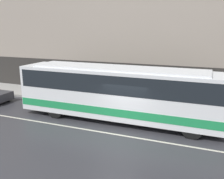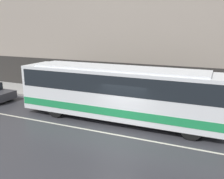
% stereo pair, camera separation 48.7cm
% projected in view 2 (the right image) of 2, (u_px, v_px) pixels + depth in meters
% --- Properties ---
extents(ground_plane, '(60.00, 60.00, 0.00)m').
position_uv_depth(ground_plane, '(117.00, 135.00, 13.10)').
color(ground_plane, '#333338').
extents(sidewalk, '(60.00, 3.11, 0.17)m').
position_uv_depth(sidewalk, '(147.00, 105.00, 18.02)').
color(sidewalk, '#A09E99').
rests_on(sidewalk, ground_plane).
extents(building_facade, '(60.00, 0.35, 11.46)m').
position_uv_depth(building_facade, '(156.00, 27.00, 18.23)').
color(building_facade, gray).
rests_on(building_facade, ground_plane).
extents(lane_stripe, '(54.00, 0.14, 0.01)m').
position_uv_depth(lane_stripe, '(117.00, 135.00, 13.10)').
color(lane_stripe, beige).
rests_on(lane_stripe, ground_plane).
extents(transit_bus, '(12.20, 2.50, 3.26)m').
position_uv_depth(transit_bus, '(117.00, 91.00, 14.84)').
color(transit_bus, white).
rests_on(transit_bus, ground_plane).
extents(pedestrian_waiting, '(0.36, 0.36, 1.68)m').
position_uv_depth(pedestrian_waiting, '(159.00, 93.00, 17.89)').
color(pedestrian_waiting, '#333338').
rests_on(pedestrian_waiting, sidewalk).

